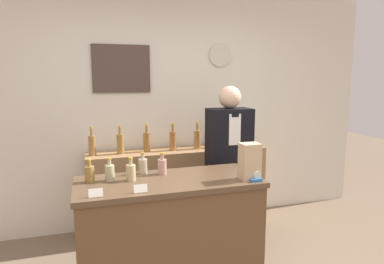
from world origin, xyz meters
The scene contains 20 objects.
back_wall centered at (0.00, 2.00, 1.36)m, with size 5.20×0.09×2.70m.
back_shelf centered at (0.11, 1.75, 0.46)m, with size 2.00×0.38×0.91m.
display_counter centered at (-0.29, 0.55, 0.48)m, with size 1.37×0.60×0.96m.
shopkeeper centered at (0.45, 1.13, 0.82)m, with size 0.41×0.26×1.64m.
potted_plant centered at (0.84, 1.71, 1.10)m, with size 0.27×0.27×0.35m.
paper_bag centered at (0.29, 0.38, 1.10)m, with size 0.14×0.12×0.27m.
tape_dispenser centered at (0.32, 0.32, 0.98)m, with size 0.09×0.06×0.07m.
price_card_left centered at (-0.83, 0.32, 0.99)m, with size 0.09×0.02×0.06m.
price_card_right centered at (-0.54, 0.32, 0.99)m, with size 0.09×0.02×0.06m.
counter_bottle_0 centered at (-0.86, 0.66, 1.03)m, with size 0.07×0.07×0.17m.
counter_bottle_1 centered at (-0.71, 0.65, 1.03)m, with size 0.07×0.07×0.17m.
counter_bottle_2 centered at (-0.56, 0.61, 1.03)m, with size 0.07×0.07×0.17m.
counter_bottle_3 centered at (-0.45, 0.76, 1.03)m, with size 0.07×0.07×0.17m.
counter_bottle_4 centered at (-0.31, 0.70, 1.03)m, with size 0.07×0.07×0.17m.
shelf_bottle_0 centered at (-0.81, 1.75, 1.03)m, with size 0.08×0.08×0.31m.
shelf_bottle_1 centered at (-0.53, 1.75, 1.03)m, with size 0.08×0.08×0.31m.
shelf_bottle_2 centered at (-0.24, 1.77, 1.03)m, with size 0.08×0.08×0.31m.
shelf_bottle_3 centered at (0.04, 1.75, 1.03)m, with size 0.08×0.08×0.31m.
shelf_bottle_4 centered at (0.33, 1.75, 1.03)m, with size 0.08×0.08×0.31m.
shelf_bottle_5 centered at (0.62, 1.76, 1.03)m, with size 0.08×0.08×0.31m.
Camera 1 is at (-0.86, -1.86, 1.72)m, focal length 32.00 mm.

